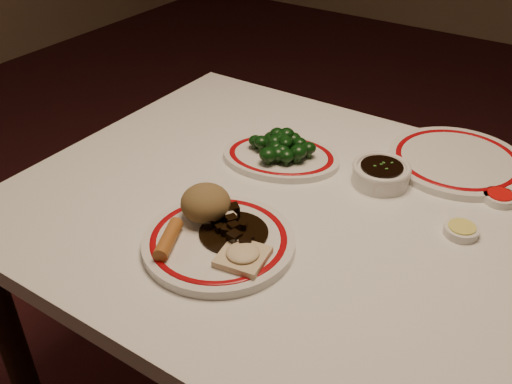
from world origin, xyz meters
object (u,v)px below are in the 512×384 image
(broccoli_plate, at_px, (281,157))
(broccoli_pile, at_px, (282,145))
(main_plate, at_px, (219,242))
(stirfry_heap, at_px, (233,230))
(soy_bowl, at_px, (381,175))
(dining_table, at_px, (312,248))
(rice_mound, at_px, (206,203))
(spring_roll, at_px, (168,239))
(fried_wonton, at_px, (243,255))

(broccoli_plate, bearing_deg, broccoli_pile, -16.49)
(main_plate, distance_m, stirfry_heap, 0.03)
(main_plate, bearing_deg, broccoli_plate, 101.52)
(main_plate, xyz_separation_m, soy_bowl, (0.16, 0.35, 0.01))
(dining_table, distance_m, broccoli_plate, 0.23)
(dining_table, distance_m, main_plate, 0.23)
(main_plate, bearing_deg, dining_table, 63.81)
(dining_table, bearing_deg, rice_mound, -134.56)
(dining_table, relative_size, spring_roll, 12.66)
(dining_table, xyz_separation_m, main_plate, (-0.09, -0.19, 0.10))
(dining_table, relative_size, main_plate, 3.76)
(fried_wonton, bearing_deg, dining_table, 83.64)
(dining_table, distance_m, spring_roll, 0.32)
(main_plate, distance_m, soy_bowl, 0.39)
(main_plate, height_order, stirfry_heap, stirfry_heap)
(fried_wonton, bearing_deg, spring_roll, -163.44)
(spring_roll, height_order, broccoli_pile, broccoli_pile)
(main_plate, height_order, soy_bowl, soy_bowl)
(main_plate, bearing_deg, rice_mound, 146.44)
(dining_table, relative_size, rice_mound, 12.91)
(dining_table, xyz_separation_m, broccoli_plate, (-0.16, 0.13, 0.10))
(soy_bowl, bearing_deg, dining_table, -110.89)
(rice_mound, height_order, broccoli_pile, rice_mound)
(spring_roll, bearing_deg, dining_table, 35.20)
(main_plate, xyz_separation_m, stirfry_heap, (0.02, 0.02, 0.02))
(spring_roll, relative_size, broccoli_pile, 0.63)
(stirfry_heap, bearing_deg, main_plate, -122.87)
(broccoli_pile, bearing_deg, broccoli_plate, 163.51)
(fried_wonton, relative_size, broccoli_pile, 0.60)
(broccoli_plate, height_order, broccoli_pile, broccoli_pile)
(broccoli_pile, bearing_deg, fried_wonton, -68.83)
(dining_table, height_order, stirfry_heap, stirfry_heap)
(spring_roll, height_order, soy_bowl, spring_roll)
(dining_table, height_order, main_plate, main_plate)
(soy_bowl, bearing_deg, main_plate, -113.76)
(spring_roll, height_order, fried_wonton, spring_roll)
(spring_roll, bearing_deg, rice_mound, 63.61)
(dining_table, height_order, rice_mound, rice_mound)
(stirfry_heap, distance_m, broccoli_pile, 0.30)
(soy_bowl, bearing_deg, spring_roll, -117.57)
(stirfry_heap, height_order, broccoli_pile, broccoli_pile)
(rice_mound, height_order, spring_roll, rice_mound)
(dining_table, relative_size, broccoli_pile, 7.94)
(rice_mound, relative_size, fried_wonton, 1.03)
(broccoli_plate, distance_m, broccoli_pile, 0.03)
(rice_mound, bearing_deg, dining_table, 45.44)
(broccoli_pile, bearing_deg, dining_table, -39.52)
(main_plate, bearing_deg, soy_bowl, 66.24)
(rice_mound, relative_size, broccoli_pile, 0.61)
(rice_mound, bearing_deg, broccoli_plate, 91.73)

